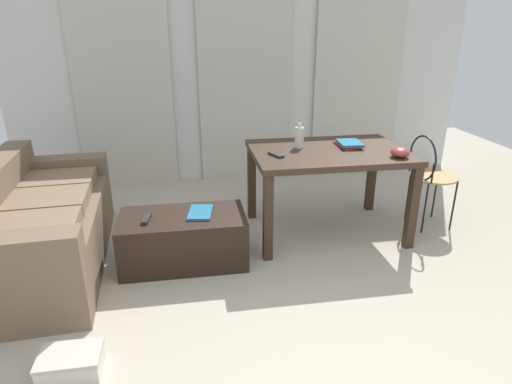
{
  "coord_description": "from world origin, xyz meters",
  "views": [
    {
      "loc": [
        -0.69,
        -1.57,
        1.72
      ],
      "look_at": [
        -0.14,
        1.73,
        0.41
      ],
      "focal_mm": 30.29,
      "sensor_mm": 36.0,
      "label": 1
    }
  ],
  "objects_px": {
    "craft_table": "(328,161)",
    "wire_chair": "(428,170)",
    "couch": "(38,227)",
    "bowl": "(400,152)",
    "tv_remote_on_table": "(276,155)",
    "bottle_near": "(299,137)",
    "book_stack": "(349,144)",
    "coffee_table": "(184,239)",
    "tv_remote_primary": "(147,219)",
    "magazine": "(200,213)",
    "shoebox": "(71,363)"
  },
  "relations": [
    {
      "from": "coffee_table",
      "to": "tv_remote_primary",
      "type": "bearing_deg",
      "value": -171.05
    },
    {
      "from": "bottle_near",
      "to": "tv_remote_on_table",
      "type": "distance_m",
      "value": 0.33
    },
    {
      "from": "couch",
      "to": "coffee_table",
      "type": "relative_size",
      "value": 1.93
    },
    {
      "from": "wire_chair",
      "to": "shoebox",
      "type": "height_order",
      "value": "wire_chair"
    },
    {
      "from": "couch",
      "to": "bottle_near",
      "type": "distance_m",
      "value": 2.14
    },
    {
      "from": "tv_remote_on_table",
      "to": "magazine",
      "type": "distance_m",
      "value": 0.75
    },
    {
      "from": "shoebox",
      "to": "tv_remote_primary",
      "type": "bearing_deg",
      "value": 71.43
    },
    {
      "from": "craft_table",
      "to": "wire_chair",
      "type": "bearing_deg",
      "value": -2.15
    },
    {
      "from": "coffee_table",
      "to": "craft_table",
      "type": "relative_size",
      "value": 0.73
    },
    {
      "from": "bottle_near",
      "to": "book_stack",
      "type": "relative_size",
      "value": 0.77
    },
    {
      "from": "couch",
      "to": "bowl",
      "type": "relative_size",
      "value": 12.34
    },
    {
      "from": "craft_table",
      "to": "bottle_near",
      "type": "bearing_deg",
      "value": 154.55
    },
    {
      "from": "couch",
      "to": "craft_table",
      "type": "bearing_deg",
      "value": 5.26
    },
    {
      "from": "coffee_table",
      "to": "bowl",
      "type": "bearing_deg",
      "value": 1.17
    },
    {
      "from": "bowl",
      "to": "tv_remote_on_table",
      "type": "height_order",
      "value": "bowl"
    },
    {
      "from": "bowl",
      "to": "tv_remote_on_table",
      "type": "bearing_deg",
      "value": 168.4
    },
    {
      "from": "craft_table",
      "to": "couch",
      "type": "bearing_deg",
      "value": -174.74
    },
    {
      "from": "coffee_table",
      "to": "couch",
      "type": "bearing_deg",
      "value": 173.38
    },
    {
      "from": "wire_chair",
      "to": "tv_remote_primary",
      "type": "height_order",
      "value": "wire_chair"
    },
    {
      "from": "craft_table",
      "to": "magazine",
      "type": "relative_size",
      "value": 4.69
    },
    {
      "from": "craft_table",
      "to": "shoebox",
      "type": "distance_m",
      "value": 2.37
    },
    {
      "from": "couch",
      "to": "bowl",
      "type": "xyz_separation_m",
      "value": [
        2.75,
        -0.09,
        0.47
      ]
    },
    {
      "from": "bowl",
      "to": "tv_remote_primary",
      "type": "height_order",
      "value": "bowl"
    },
    {
      "from": "tv_remote_on_table",
      "to": "bowl",
      "type": "bearing_deg",
      "value": -34.67
    },
    {
      "from": "tv_remote_on_table",
      "to": "shoebox",
      "type": "height_order",
      "value": "tv_remote_on_table"
    },
    {
      "from": "magazine",
      "to": "book_stack",
      "type": "bearing_deg",
      "value": 26.05
    },
    {
      "from": "bottle_near",
      "to": "book_stack",
      "type": "bearing_deg",
      "value": -4.98
    },
    {
      "from": "craft_table",
      "to": "tv_remote_on_table",
      "type": "xyz_separation_m",
      "value": [
        -0.47,
        -0.1,
        0.11
      ]
    },
    {
      "from": "bowl",
      "to": "tv_remote_on_table",
      "type": "distance_m",
      "value": 0.97
    },
    {
      "from": "tv_remote_on_table",
      "to": "tv_remote_primary",
      "type": "bearing_deg",
      "value": 171.84
    },
    {
      "from": "coffee_table",
      "to": "book_stack",
      "type": "xyz_separation_m",
      "value": [
        1.42,
        0.4,
        0.57
      ]
    },
    {
      "from": "coffee_table",
      "to": "craft_table",
      "type": "distance_m",
      "value": 1.35
    },
    {
      "from": "tv_remote_primary",
      "to": "bowl",
      "type": "bearing_deg",
      "value": 10.43
    },
    {
      "from": "couch",
      "to": "coffee_table",
      "type": "xyz_separation_m",
      "value": [
        1.05,
        -0.12,
        -0.13
      ]
    },
    {
      "from": "bottle_near",
      "to": "tv_remote_primary",
      "type": "relative_size",
      "value": 1.28
    },
    {
      "from": "coffee_table",
      "to": "tv_remote_on_table",
      "type": "distance_m",
      "value": 0.97
    },
    {
      "from": "couch",
      "to": "tv_remote_on_table",
      "type": "distance_m",
      "value": 1.86
    },
    {
      "from": "bottle_near",
      "to": "tv_remote_primary",
      "type": "xyz_separation_m",
      "value": [
        -1.25,
        -0.48,
        -0.44
      ]
    },
    {
      "from": "couch",
      "to": "wire_chair",
      "type": "relative_size",
      "value": 2.15
    },
    {
      "from": "couch",
      "to": "tv_remote_on_table",
      "type": "height_order",
      "value": "couch"
    },
    {
      "from": "bottle_near",
      "to": "tv_remote_primary",
      "type": "height_order",
      "value": "bottle_near"
    },
    {
      "from": "craft_table",
      "to": "tv_remote_on_table",
      "type": "relative_size",
      "value": 7.89
    },
    {
      "from": "coffee_table",
      "to": "craft_table",
      "type": "height_order",
      "value": "craft_table"
    },
    {
      "from": "tv_remote_on_table",
      "to": "wire_chair",
      "type": "bearing_deg",
      "value": -20.2
    },
    {
      "from": "tv_remote_on_table",
      "to": "magazine",
      "type": "xyz_separation_m",
      "value": [
        -0.62,
        -0.21,
        -0.36
      ]
    },
    {
      "from": "bottle_near",
      "to": "magazine",
      "type": "bearing_deg",
      "value": -153.82
    },
    {
      "from": "couch",
      "to": "magazine",
      "type": "relative_size",
      "value": 6.64
    },
    {
      "from": "bottle_near",
      "to": "shoebox",
      "type": "bearing_deg",
      "value": -136.67
    },
    {
      "from": "couch",
      "to": "bowl",
      "type": "distance_m",
      "value": 2.79
    },
    {
      "from": "tv_remote_on_table",
      "to": "coffee_table",
      "type": "bearing_deg",
      "value": 173.78
    }
  ]
}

